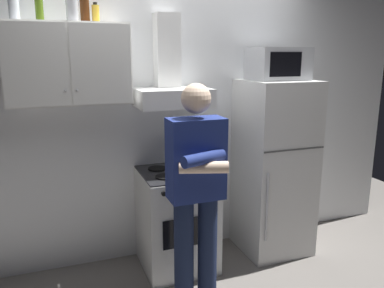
{
  "coord_description": "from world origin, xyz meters",
  "views": [
    {
      "loc": [
        -0.99,
        -2.71,
        1.82
      ],
      "look_at": [
        0.0,
        0.0,
        1.15
      ],
      "focal_mm": 36.16,
      "sensor_mm": 36.0,
      "label": 1
    }
  ],
  "objects_px": {
    "upper_cabinet": "(68,64)",
    "bottle_spice_jar": "(96,14)",
    "bottle_olive_oil": "(39,7)",
    "bottle_canister_steel": "(72,7)",
    "microwave": "(278,64)",
    "person_standing": "(196,191)",
    "range_hood": "(171,82)",
    "bottle_rum_dark": "(84,4)",
    "stove_oven": "(177,219)",
    "cooking_pot": "(196,167)",
    "refrigerator": "(274,167)"
  },
  "relations": [
    {
      "from": "stove_oven",
      "to": "microwave",
      "type": "height_order",
      "value": "microwave"
    },
    {
      "from": "range_hood",
      "to": "person_standing",
      "type": "xyz_separation_m",
      "value": [
        -0.05,
        -0.73,
        -0.7
      ]
    },
    {
      "from": "cooking_pot",
      "to": "person_standing",
      "type": "bearing_deg",
      "value": -110.3
    },
    {
      "from": "cooking_pot",
      "to": "bottle_olive_oil",
      "type": "bearing_deg",
      "value": 165.68
    },
    {
      "from": "stove_oven",
      "to": "person_standing",
      "type": "relative_size",
      "value": 0.53
    },
    {
      "from": "bottle_canister_steel",
      "to": "refrigerator",
      "type": "bearing_deg",
      "value": -3.12
    },
    {
      "from": "bottle_canister_steel",
      "to": "bottle_rum_dark",
      "type": "xyz_separation_m",
      "value": [
        0.09,
        0.06,
        0.03
      ]
    },
    {
      "from": "bottle_olive_oil",
      "to": "stove_oven",
      "type": "bearing_deg",
      "value": -9.46
    },
    {
      "from": "bottle_canister_steel",
      "to": "bottle_olive_oil",
      "type": "bearing_deg",
      "value": 162.9
    },
    {
      "from": "microwave",
      "to": "person_standing",
      "type": "height_order",
      "value": "microwave"
    },
    {
      "from": "bottle_spice_jar",
      "to": "bottle_olive_oil",
      "type": "distance_m",
      "value": 0.4
    },
    {
      "from": "upper_cabinet",
      "to": "cooking_pot",
      "type": "bearing_deg",
      "value": -14.73
    },
    {
      "from": "bottle_spice_jar",
      "to": "bottle_canister_steel",
      "type": "distance_m",
      "value": 0.19
    },
    {
      "from": "upper_cabinet",
      "to": "person_standing",
      "type": "relative_size",
      "value": 0.55
    },
    {
      "from": "stove_oven",
      "to": "person_standing",
      "type": "bearing_deg",
      "value": -94.72
    },
    {
      "from": "bottle_canister_steel",
      "to": "bottle_olive_oil",
      "type": "height_order",
      "value": "same"
    },
    {
      "from": "refrigerator",
      "to": "bottle_olive_oil",
      "type": "height_order",
      "value": "bottle_olive_oil"
    },
    {
      "from": "stove_oven",
      "to": "person_standing",
      "type": "height_order",
      "value": "person_standing"
    },
    {
      "from": "range_hood",
      "to": "bottle_spice_jar",
      "type": "height_order",
      "value": "bottle_spice_jar"
    },
    {
      "from": "refrigerator",
      "to": "bottle_spice_jar",
      "type": "xyz_separation_m",
      "value": [
        -1.52,
        0.15,
        1.32
      ]
    },
    {
      "from": "upper_cabinet",
      "to": "refrigerator",
      "type": "height_order",
      "value": "upper_cabinet"
    },
    {
      "from": "bottle_olive_oil",
      "to": "bottle_rum_dark",
      "type": "bearing_deg",
      "value": -1.01
    },
    {
      "from": "range_hood",
      "to": "bottle_spice_jar",
      "type": "xyz_separation_m",
      "value": [
        -0.57,
        0.03,
        0.52
      ]
    },
    {
      "from": "cooking_pot",
      "to": "stove_oven",
      "type": "bearing_deg",
      "value": 137.51
    },
    {
      "from": "stove_oven",
      "to": "bottle_canister_steel",
      "type": "xyz_separation_m",
      "value": [
        -0.75,
        0.09,
        1.72
      ]
    },
    {
      "from": "range_hood",
      "to": "bottle_rum_dark",
      "type": "height_order",
      "value": "bottle_rum_dark"
    },
    {
      "from": "upper_cabinet",
      "to": "bottle_spice_jar",
      "type": "bearing_deg",
      "value": 7.37
    },
    {
      "from": "refrigerator",
      "to": "cooking_pot",
      "type": "height_order",
      "value": "refrigerator"
    },
    {
      "from": "refrigerator",
      "to": "microwave",
      "type": "bearing_deg",
      "value": 90.9
    },
    {
      "from": "bottle_canister_steel",
      "to": "bottle_spice_jar",
      "type": "bearing_deg",
      "value": 19.6
    },
    {
      "from": "range_hood",
      "to": "refrigerator",
      "type": "height_order",
      "value": "range_hood"
    },
    {
      "from": "refrigerator",
      "to": "stove_oven",
      "type": "bearing_deg",
      "value": -179.96
    },
    {
      "from": "person_standing",
      "to": "bottle_olive_oil",
      "type": "relative_size",
      "value": 7.38
    },
    {
      "from": "person_standing",
      "to": "bottle_spice_jar",
      "type": "bearing_deg",
      "value": 124.6
    },
    {
      "from": "upper_cabinet",
      "to": "bottle_canister_steel",
      "type": "bearing_deg",
      "value": -31.1
    },
    {
      "from": "stove_oven",
      "to": "bottle_olive_oil",
      "type": "height_order",
      "value": "bottle_olive_oil"
    },
    {
      "from": "cooking_pot",
      "to": "bottle_canister_steel",
      "type": "xyz_separation_m",
      "value": [
        -0.88,
        0.21,
        1.23
      ]
    },
    {
      "from": "person_standing",
      "to": "bottle_spice_jar",
      "type": "height_order",
      "value": "bottle_spice_jar"
    },
    {
      "from": "refrigerator",
      "to": "bottle_canister_steel",
      "type": "height_order",
      "value": "bottle_canister_steel"
    },
    {
      "from": "stove_oven",
      "to": "bottle_rum_dark",
      "type": "relative_size",
      "value": 3.12
    },
    {
      "from": "person_standing",
      "to": "bottle_olive_oil",
      "type": "distance_m",
      "value": 1.73
    },
    {
      "from": "bottle_olive_oil",
      "to": "range_hood",
      "type": "bearing_deg",
      "value": -2.06
    },
    {
      "from": "stove_oven",
      "to": "bottle_spice_jar",
      "type": "distance_m",
      "value": 1.79
    },
    {
      "from": "person_standing",
      "to": "bottle_rum_dark",
      "type": "bearing_deg",
      "value": 128.32
    },
    {
      "from": "cooking_pot",
      "to": "bottle_canister_steel",
      "type": "distance_m",
      "value": 1.53
    },
    {
      "from": "upper_cabinet",
      "to": "stove_oven",
      "type": "distance_m",
      "value": 1.55
    },
    {
      "from": "range_hood",
      "to": "bottle_canister_steel",
      "type": "relative_size",
      "value": 3.38
    },
    {
      "from": "bottle_olive_oil",
      "to": "bottle_canister_steel",
      "type": "bearing_deg",
      "value": -17.1
    },
    {
      "from": "stove_oven",
      "to": "range_hood",
      "type": "distance_m",
      "value": 1.17
    },
    {
      "from": "upper_cabinet",
      "to": "cooking_pot",
      "type": "xyz_separation_m",
      "value": [
        0.93,
        -0.24,
        -0.83
      ]
    }
  ]
}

